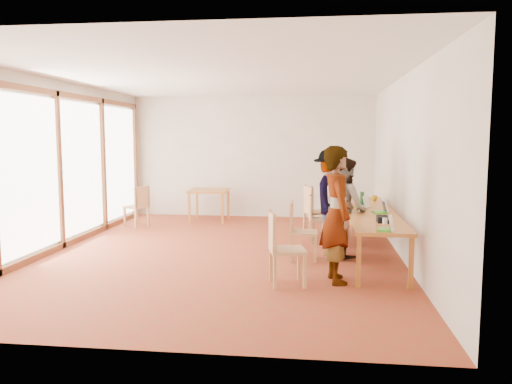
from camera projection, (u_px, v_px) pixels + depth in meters
ground at (223, 253)px, 8.63m from camera, size 8.00×8.00×0.00m
wall_back at (252, 157)px, 12.41m from camera, size 6.00×0.10×3.00m
wall_front at (140, 192)px, 4.52m from camera, size 6.00×0.10×3.00m
wall_right at (404, 168)px, 8.11m from camera, size 0.10×8.00×3.00m
window_wall at (58, 165)px, 8.82m from camera, size 0.10×8.00×3.00m
ceiling at (222, 75)px, 8.30m from camera, size 6.00×8.00×0.04m
communal_table at (370, 214)px, 8.45m from camera, size 0.80×4.00×0.75m
side_table at (209, 193)px, 11.83m from camera, size 0.90×0.90×0.75m
chair_near at (280, 241)px, 6.71m from camera, size 0.56×0.56×0.53m
chair_mid at (297, 225)px, 8.09m from camera, size 0.45×0.45×0.50m
chair_far at (315, 213)px, 9.56m from camera, size 0.44×0.44×0.46m
chair_empty at (313, 205)px, 10.00m from camera, size 0.62×0.62×0.54m
chair_spare at (139, 202)px, 11.08m from camera, size 0.58×0.58×0.49m
person_near at (337, 215)px, 6.82m from camera, size 0.58×0.76×1.88m
person_mid at (345, 207)px, 8.31m from camera, size 0.91×1.00×1.67m
person_far at (332, 197)px, 9.06m from camera, size 0.86×1.26×1.81m
laptop_near at (388, 227)px, 6.65m from camera, size 0.26×0.29×0.21m
laptop_mid at (382, 209)px, 8.20m from camera, size 0.26×0.29×0.22m
laptop_far at (364, 204)px, 8.84m from camera, size 0.30×0.31×0.21m
yellow_mug at (374, 198)px, 9.81m from camera, size 0.13×0.13×0.10m
green_bottle at (362, 200)px, 8.83m from camera, size 0.07×0.07×0.28m
clear_glass at (385, 221)px, 7.16m from camera, size 0.07×0.07×0.09m
condiment_cup at (361, 207)px, 8.71m from camera, size 0.08×0.08×0.06m
pink_phone at (381, 222)px, 7.27m from camera, size 0.05×0.10×0.01m
black_pouch at (383, 219)px, 7.32m from camera, size 0.16×0.26×0.09m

